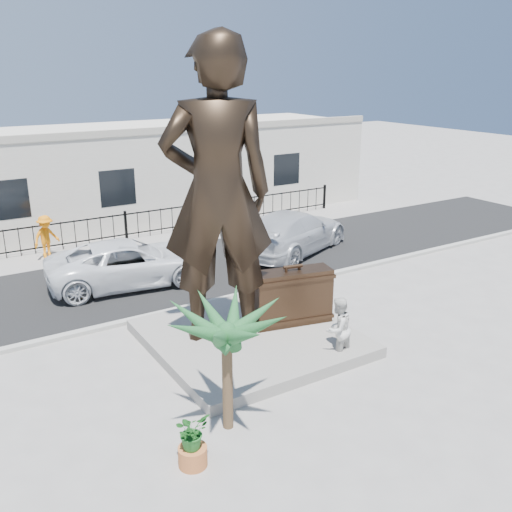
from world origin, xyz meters
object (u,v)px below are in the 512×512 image
(car_white, at_px, (130,263))
(suitcase, at_px, (292,297))
(tourist, at_px, (338,329))
(statue, at_px, (217,194))

(car_white, bearing_deg, suitcase, -148.98)
(suitcase, distance_m, car_white, 6.58)
(suitcase, bearing_deg, tourist, -75.31)
(statue, relative_size, car_white, 1.39)
(suitcase, height_order, car_white, suitcase)
(statue, relative_size, tourist, 4.58)
(car_white, bearing_deg, statue, -167.11)
(statue, height_order, car_white, statue)
(tourist, distance_m, car_white, 8.41)
(statue, xyz_separation_m, tourist, (2.17, -2.35, -3.35))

